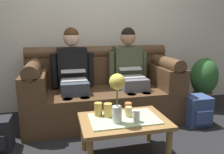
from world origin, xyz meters
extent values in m
cube|color=silver|center=(0.00, 1.70, 1.45)|extent=(6.00, 0.12, 2.90)
cube|color=#513823|center=(0.00, 1.10, 0.21)|extent=(2.00, 0.88, 0.42)
cube|color=#513823|center=(0.00, 1.43, 0.62)|extent=(2.00, 0.22, 0.40)
cylinder|color=#513823|center=(0.00, 1.43, 0.87)|extent=(2.00, 0.18, 0.18)
cube|color=#513823|center=(-0.86, 1.10, 0.56)|extent=(0.28, 0.88, 0.28)
cylinder|color=#513823|center=(-0.86, 1.10, 0.74)|extent=(0.18, 0.88, 0.18)
cube|color=#513823|center=(0.86, 1.10, 0.56)|extent=(0.28, 0.88, 0.28)
cylinder|color=#513823|center=(0.86, 1.10, 0.74)|extent=(0.18, 0.88, 0.18)
cube|color=#383D4C|center=(-0.39, 1.04, 0.49)|extent=(0.34, 0.40, 0.15)
cylinder|color=#383D4C|center=(-0.49, 0.78, 0.21)|extent=(0.12, 0.12, 0.42)
cylinder|color=#383D4C|center=(-0.29, 0.78, 0.21)|extent=(0.12, 0.12, 0.42)
cube|color=black|center=(-0.39, 1.28, 0.69)|extent=(0.38, 0.22, 0.54)
cylinder|color=black|center=(-0.62, 1.24, 0.67)|extent=(0.09, 0.09, 0.44)
cylinder|color=black|center=(-0.15, 1.24, 0.67)|extent=(0.09, 0.09, 0.44)
sphere|color=beige|center=(-0.39, 1.26, 1.08)|extent=(0.21, 0.21, 0.21)
sphere|color=#472D19|center=(-0.39, 1.26, 1.12)|extent=(0.19, 0.19, 0.19)
cube|color=silver|center=(-0.39, 1.06, 0.58)|extent=(0.31, 0.22, 0.02)
cube|color=silver|center=(-0.39, 1.19, 0.69)|extent=(0.31, 0.21, 0.06)
cube|color=black|center=(-0.39, 1.18, 0.69)|extent=(0.27, 0.18, 0.05)
cube|color=#595B66|center=(0.39, 1.04, 0.49)|extent=(0.34, 0.40, 0.15)
cylinder|color=#595B66|center=(0.29, 0.78, 0.21)|extent=(0.12, 0.12, 0.42)
cylinder|color=#595B66|center=(0.49, 0.78, 0.21)|extent=(0.12, 0.12, 0.42)
cube|color=#475138|center=(0.39, 1.28, 0.69)|extent=(0.38, 0.22, 0.54)
cylinder|color=#475138|center=(0.15, 1.24, 0.67)|extent=(0.09, 0.09, 0.44)
cylinder|color=#475138|center=(0.62, 1.24, 0.67)|extent=(0.09, 0.09, 0.44)
sphere|color=tan|center=(0.39, 1.26, 1.08)|extent=(0.21, 0.21, 0.21)
sphere|color=black|center=(0.39, 1.26, 1.12)|extent=(0.19, 0.19, 0.19)
cube|color=silver|center=(0.39, 1.06, 0.58)|extent=(0.31, 0.22, 0.02)
cube|color=silver|center=(0.39, 1.20, 0.69)|extent=(0.31, 0.21, 0.07)
cube|color=black|center=(0.39, 1.19, 0.68)|extent=(0.27, 0.18, 0.05)
cube|color=olive|center=(0.00, 0.16, 0.37)|extent=(0.81, 0.55, 0.04)
cube|color=#B2C69E|center=(0.00, 0.16, 0.39)|extent=(0.63, 0.38, 0.01)
cylinder|color=olive|center=(0.35, -0.06, 0.17)|extent=(0.06, 0.06, 0.35)
cylinder|color=olive|center=(-0.35, 0.38, 0.17)|extent=(0.06, 0.06, 0.35)
cylinder|color=olive|center=(0.35, 0.38, 0.17)|extent=(0.06, 0.06, 0.35)
cylinder|color=silver|center=(-0.09, 0.09, 0.47)|extent=(0.08, 0.08, 0.15)
cylinder|color=#3D7538|center=(-0.09, 0.09, 0.63)|extent=(0.01, 0.01, 0.17)
sphere|color=#E5CC4C|center=(-0.09, 0.09, 0.77)|extent=(0.14, 0.14, 0.14)
cylinder|color=gold|center=(-0.14, 0.24, 0.46)|extent=(0.08, 0.08, 0.13)
cylinder|color=silver|center=(0.09, 0.06, 0.45)|extent=(0.06, 0.06, 0.11)
cylinder|color=#B26633|center=(0.08, 0.28, 0.45)|extent=(0.07, 0.07, 0.10)
cylinder|color=#DBB77A|center=(0.05, 0.19, 0.44)|extent=(0.06, 0.06, 0.10)
cylinder|color=gold|center=(-0.22, 0.28, 0.46)|extent=(0.08, 0.08, 0.13)
cube|color=#33477A|center=(1.12, 0.65, 0.19)|extent=(0.30, 0.26, 0.37)
cube|color=#33477A|center=(1.12, 0.50, 0.15)|extent=(0.21, 0.05, 0.17)
cylinder|color=brown|center=(1.56, 1.14, 0.13)|extent=(0.28, 0.28, 0.26)
ellipsoid|color=#2D602D|center=(1.56, 1.14, 0.50)|extent=(0.40, 0.40, 0.56)
camera|label=1|loc=(-0.57, -1.66, 1.22)|focal=35.23mm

